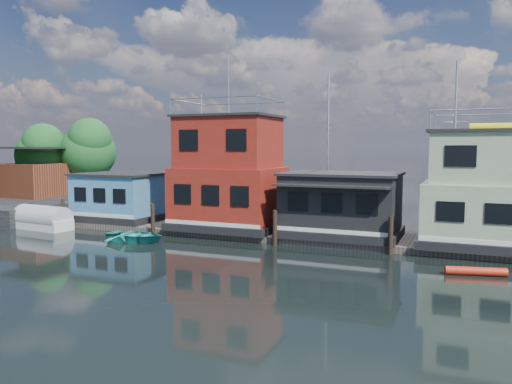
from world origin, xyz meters
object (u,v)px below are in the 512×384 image
at_px(houseboat_dark, 341,204).
at_px(dinghy_teal, 136,235).
at_px(red_kayak, 476,271).
at_px(houseboat_green, 498,192).
at_px(houseboat_red, 229,175).
at_px(houseboat_blue, 119,197).
at_px(tarp_runabout, 43,220).

height_order(houseboat_dark, dinghy_teal, houseboat_dark).
distance_m(houseboat_dark, dinghy_teal, 13.37).
distance_m(houseboat_dark, red_kayak, 10.12).
relative_size(houseboat_dark, houseboat_green, 0.88).
bearing_deg(dinghy_teal, houseboat_dark, -68.18).
bearing_deg(houseboat_dark, dinghy_teal, -156.66).
bearing_deg(red_kayak, houseboat_dark, 130.37).
bearing_deg(red_kayak, houseboat_red, 146.74).
xyz_separation_m(houseboat_dark, dinghy_teal, (-12.14, -5.24, -2.00)).
bearing_deg(houseboat_green, dinghy_teal, -166.03).
bearing_deg(houseboat_red, houseboat_blue, -180.00).
bearing_deg(tarp_runabout, dinghy_teal, -2.45).
relative_size(houseboat_dark, dinghy_teal, 1.84).
xyz_separation_m(houseboat_red, houseboat_green, (17.00, 0.00, -0.55)).
bearing_deg(houseboat_blue, houseboat_red, 0.00).
relative_size(houseboat_green, red_kayak, 3.02).
relative_size(houseboat_blue, houseboat_dark, 0.86).
bearing_deg(houseboat_green, tarp_runabout, -172.84).
bearing_deg(houseboat_dark, houseboat_red, 179.86).
distance_m(houseboat_red, tarp_runabout, 14.44).
distance_m(houseboat_dark, houseboat_green, 9.07).
height_order(houseboat_blue, houseboat_red, houseboat_red).
bearing_deg(tarp_runabout, houseboat_green, 13.35).
relative_size(houseboat_green, dinghy_teal, 2.09).
height_order(houseboat_dark, houseboat_green, houseboat_green).
distance_m(houseboat_blue, houseboat_green, 26.53).
xyz_separation_m(houseboat_dark, houseboat_green, (9.00, 0.02, 1.13)).
distance_m(red_kayak, tarp_runabout, 29.48).
xyz_separation_m(houseboat_red, houseboat_dark, (8.00, -0.02, -1.69)).
bearing_deg(houseboat_red, houseboat_green, 0.00).
bearing_deg(tarp_runabout, houseboat_red, 22.04).
relative_size(houseboat_red, houseboat_green, 1.41).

